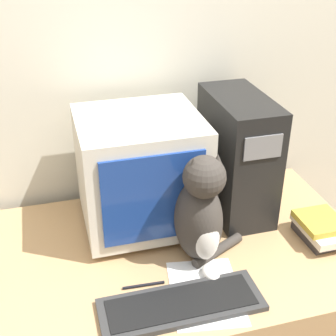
{
  "coord_description": "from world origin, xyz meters",
  "views": [
    {
      "loc": [
        -0.38,
        -0.82,
        1.73
      ],
      "look_at": [
        -0.02,
        0.47,
        0.99
      ],
      "focal_mm": 50.0,
      "sensor_mm": 36.0,
      "label": 1
    }
  ],
  "objects": [
    {
      "name": "wall_back",
      "position": [
        0.0,
        0.88,
        1.25
      ],
      "size": [
        7.0,
        0.05,
        2.5
      ],
      "color": "beige",
      "rests_on": "ground_plane"
    },
    {
      "name": "book_stack",
      "position": [
        0.5,
        0.32,
        0.74
      ],
      "size": [
        0.15,
        0.21,
        0.08
      ],
      "color": "#383333",
      "rests_on": "desk"
    },
    {
      "name": "crt_monitor",
      "position": [
        -0.09,
        0.58,
        0.92
      ],
      "size": [
        0.42,
        0.4,
        0.42
      ],
      "color": "beige",
      "rests_on": "desk"
    },
    {
      "name": "paper_sheet",
      "position": [
        0.02,
        0.17,
        0.7
      ],
      "size": [
        0.25,
        0.33,
        0.0
      ],
      "color": "white",
      "rests_on": "desk"
    },
    {
      "name": "cat",
      "position": [
        0.05,
        0.34,
        0.88
      ],
      "size": [
        0.26,
        0.26,
        0.4
      ],
      "rotation": [
        0.0,
        0.0,
        0.06
      ],
      "color": "#38332D",
      "rests_on": "desk"
    },
    {
      "name": "computer_tower",
      "position": [
        0.28,
        0.6,
        0.93
      ],
      "size": [
        0.19,
        0.39,
        0.45
      ],
      "color": "black",
      "rests_on": "desk"
    },
    {
      "name": "keyboard",
      "position": [
        -0.07,
        0.14,
        0.71
      ],
      "size": [
        0.49,
        0.17,
        0.02
      ],
      "color": "#2D2D2D",
      "rests_on": "desk"
    },
    {
      "name": "desk",
      "position": [
        0.0,
        0.41,
        0.35
      ],
      "size": [
        1.31,
        0.81,
        0.7
      ],
      "color": "tan",
      "rests_on": "ground_plane"
    },
    {
      "name": "pen",
      "position": [
        -0.16,
        0.25,
        0.71
      ],
      "size": [
        0.13,
        0.02,
        0.01
      ],
      "color": "black",
      "rests_on": "desk"
    }
  ]
}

